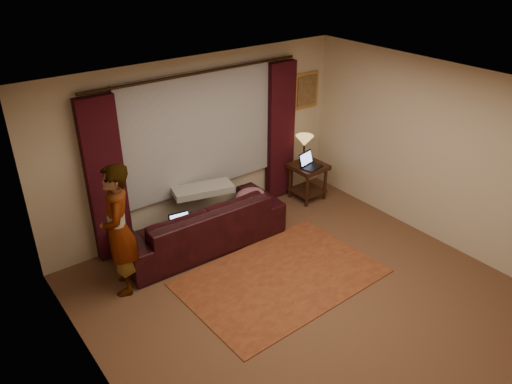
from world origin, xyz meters
The scene contains 19 objects.
floor centered at (0.00, 0.00, -0.01)m, with size 5.00×5.00×0.01m, color brown.
ceiling centered at (0.00, 0.00, 2.60)m, with size 5.00×5.00×0.02m, color silver.
wall_back centered at (0.00, 2.50, 1.30)m, with size 5.00×0.02×2.60m, color beige.
wall_left centered at (-2.50, 0.00, 1.30)m, with size 0.02×5.00×2.60m, color beige.
wall_right centered at (2.50, 0.00, 1.30)m, with size 0.02×5.00×2.60m, color beige.
sheer_curtain centered at (0.00, 2.44, 1.50)m, with size 2.50×0.05×1.80m, color #A0A0A8.
drape_left centered at (-1.50, 2.39, 1.18)m, with size 0.50×0.14×2.30m, color black.
drape_right centered at (1.50, 2.39, 1.18)m, with size 0.50×0.14×2.30m, color black.
curtain_rod centered at (0.00, 2.39, 2.38)m, with size 0.04×0.04×3.40m, color black.
picture_frame centered at (2.10, 2.47, 1.75)m, with size 0.50×0.04×0.60m, color #C49043.
sofa centered at (-0.39, 1.89, 0.49)m, with size 2.44×1.05×0.98m, color black.
throw_blanket centered at (-0.17, 2.15, 0.99)m, with size 0.88×0.35×0.10m, color #9C9B96.
clothing_pile centered at (0.42, 1.77, 0.59)m, with size 0.47×0.36×0.20m, color #804858.
laptop_sofa centered at (-0.80, 1.67, 0.60)m, with size 0.30×0.32×0.21m, color black, non-canonical shape.
area_rug centered at (0.03, 0.55, 0.01)m, with size 2.58×1.72×0.01m, color brown.
end_table centered at (1.82, 2.01, 0.32)m, with size 0.55×0.55×0.63m, color black.
tiffany_lamp centered at (1.82, 2.15, 0.87)m, with size 0.30×0.30×0.48m, color olive, non-canonical shape.
laptop_table centered at (1.78, 1.90, 0.76)m, with size 0.34×0.37×0.25m, color black, non-canonical shape.
person centered at (-1.70, 1.60, 0.87)m, with size 0.51×0.51×1.74m, color #9C9B96.
Camera 1 is at (-3.47, -3.53, 4.12)m, focal length 35.00 mm.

